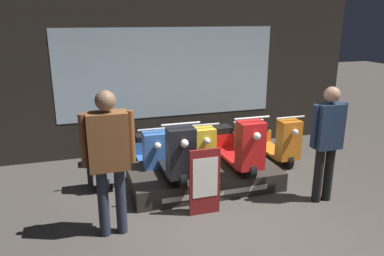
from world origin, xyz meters
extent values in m
plane|color=#423D38|center=(0.00, 0.00, 0.00)|extent=(30.00, 30.00, 0.00)
cube|color=#28231E|center=(0.00, 3.35, 1.60)|extent=(7.68, 0.08, 3.20)
cube|color=silver|center=(0.00, 3.31, 1.55)|extent=(4.22, 0.01, 1.70)
cube|color=#2D2823|center=(0.11, 1.51, 0.15)|extent=(2.31, 1.18, 0.29)
cube|color=silver|center=(0.11, 0.92, 0.13)|extent=(1.62, 0.01, 0.07)
cylinder|color=black|center=(-0.41, 0.94, 0.44)|extent=(0.09, 0.29, 0.29)
cylinder|color=black|center=(-0.41, 2.09, 0.44)|extent=(0.09, 0.29, 0.29)
cube|color=black|center=(-0.41, 1.51, 0.43)|extent=(0.36, 1.07, 0.05)
cube|color=black|center=(-0.41, 0.96, 0.81)|extent=(0.37, 0.26, 0.70)
cube|color=black|center=(-0.41, 2.07, 0.51)|extent=(0.39, 0.30, 0.33)
cube|color=black|center=(-0.41, 2.06, 0.73)|extent=(0.29, 0.27, 0.11)
cylinder|color=silver|center=(-0.41, 0.95, 1.22)|extent=(0.53, 0.03, 0.03)
sphere|color=white|center=(-0.41, 0.77, 1.00)|extent=(0.11, 0.11, 0.11)
cylinder|color=black|center=(0.63, 0.94, 0.44)|extent=(0.09, 0.29, 0.29)
cylinder|color=black|center=(0.63, 2.09, 0.44)|extent=(0.09, 0.29, 0.29)
cube|color=red|center=(0.63, 1.51, 0.43)|extent=(0.36, 1.07, 0.05)
cube|color=red|center=(0.63, 0.96, 0.81)|extent=(0.37, 0.26, 0.70)
cube|color=red|center=(0.63, 2.07, 0.51)|extent=(0.39, 0.30, 0.33)
cube|color=black|center=(0.63, 2.06, 0.73)|extent=(0.29, 0.27, 0.11)
cylinder|color=silver|center=(0.63, 0.95, 1.22)|extent=(0.53, 0.03, 0.03)
sphere|color=white|center=(0.63, 0.77, 1.00)|extent=(0.11, 0.11, 0.11)
cylinder|color=black|center=(-1.39, 1.76, 0.14)|extent=(0.09, 0.29, 0.29)
cylinder|color=black|center=(-1.39, 2.92, 0.14)|extent=(0.09, 0.29, 0.29)
cube|color=#BCBCC1|center=(-1.39, 2.34, 0.13)|extent=(0.36, 1.07, 0.05)
cube|color=#BCBCC1|center=(-1.39, 1.78, 0.51)|extent=(0.37, 0.26, 0.70)
cube|color=#BCBCC1|center=(-1.39, 2.89, 0.22)|extent=(0.39, 0.30, 0.33)
cube|color=black|center=(-1.39, 2.89, 0.44)|extent=(0.29, 0.27, 0.11)
cylinder|color=silver|center=(-1.39, 1.78, 0.92)|extent=(0.53, 0.03, 0.03)
sphere|color=white|center=(-1.39, 1.60, 0.71)|extent=(0.11, 0.11, 0.11)
cylinder|color=black|center=(-0.60, 1.76, 0.14)|extent=(0.09, 0.29, 0.29)
cylinder|color=black|center=(-0.60, 2.92, 0.14)|extent=(0.09, 0.29, 0.29)
cube|color=#386BBC|center=(-0.60, 2.34, 0.13)|extent=(0.36, 1.07, 0.05)
cube|color=#386BBC|center=(-0.60, 1.78, 0.51)|extent=(0.37, 0.26, 0.70)
cube|color=#386BBC|center=(-0.60, 2.89, 0.22)|extent=(0.39, 0.30, 0.33)
cube|color=black|center=(-0.60, 2.89, 0.44)|extent=(0.29, 0.27, 0.11)
cylinder|color=silver|center=(-0.60, 1.78, 0.92)|extent=(0.53, 0.03, 0.03)
sphere|color=white|center=(-0.60, 1.60, 0.71)|extent=(0.11, 0.11, 0.11)
cylinder|color=black|center=(0.19, 1.76, 0.14)|extent=(0.09, 0.29, 0.29)
cylinder|color=black|center=(0.19, 2.92, 0.14)|extent=(0.09, 0.29, 0.29)
cube|color=yellow|center=(0.19, 2.34, 0.13)|extent=(0.36, 1.07, 0.05)
cube|color=yellow|center=(0.19, 1.78, 0.51)|extent=(0.37, 0.26, 0.70)
cube|color=yellow|center=(0.19, 2.89, 0.22)|extent=(0.39, 0.30, 0.33)
cube|color=black|center=(0.19, 2.89, 0.44)|extent=(0.29, 0.27, 0.11)
cylinder|color=silver|center=(0.19, 1.78, 0.92)|extent=(0.53, 0.03, 0.03)
sphere|color=white|center=(0.19, 1.60, 0.71)|extent=(0.11, 0.11, 0.11)
cylinder|color=black|center=(0.98, 1.76, 0.14)|extent=(0.09, 0.29, 0.29)
cylinder|color=black|center=(0.98, 2.92, 0.14)|extent=(0.09, 0.29, 0.29)
cube|color=#8EC6AD|center=(0.98, 2.34, 0.13)|extent=(0.36, 1.07, 0.05)
cube|color=#8EC6AD|center=(0.98, 1.78, 0.51)|extent=(0.37, 0.26, 0.70)
cube|color=#8EC6AD|center=(0.98, 2.89, 0.22)|extent=(0.39, 0.30, 0.33)
cube|color=black|center=(0.98, 2.89, 0.44)|extent=(0.29, 0.27, 0.11)
cylinder|color=silver|center=(0.98, 1.78, 0.92)|extent=(0.53, 0.03, 0.03)
sphere|color=white|center=(0.98, 1.60, 0.71)|extent=(0.11, 0.11, 0.11)
cylinder|color=black|center=(1.77, 1.76, 0.14)|extent=(0.09, 0.29, 0.29)
cylinder|color=black|center=(1.77, 2.92, 0.14)|extent=(0.09, 0.29, 0.29)
cube|color=orange|center=(1.77, 2.34, 0.13)|extent=(0.36, 1.07, 0.05)
cube|color=orange|center=(1.77, 1.78, 0.51)|extent=(0.37, 0.26, 0.70)
cube|color=orange|center=(1.77, 2.89, 0.22)|extent=(0.39, 0.30, 0.33)
cube|color=black|center=(1.77, 2.89, 0.44)|extent=(0.29, 0.27, 0.11)
cylinder|color=silver|center=(1.77, 1.78, 0.92)|extent=(0.53, 0.03, 0.03)
sphere|color=white|center=(1.77, 1.60, 0.71)|extent=(0.11, 0.11, 0.11)
cylinder|color=#232838|center=(-1.50, 0.53, 0.43)|extent=(0.13, 0.13, 0.87)
cylinder|color=#232838|center=(-1.29, 0.53, 0.43)|extent=(0.13, 0.13, 0.87)
cube|color=brown|center=(-1.40, 0.53, 1.21)|extent=(0.46, 0.26, 0.69)
cylinder|color=brown|center=(-1.67, 0.53, 1.24)|extent=(0.08, 0.08, 0.63)
cylinder|color=brown|center=(-1.13, 0.53, 1.24)|extent=(0.08, 0.08, 0.63)
sphere|color=brown|center=(-1.40, 0.53, 1.69)|extent=(0.23, 0.23, 0.23)
cylinder|color=black|center=(1.51, 0.53, 0.41)|extent=(0.13, 0.13, 0.81)
cylinder|color=black|center=(1.69, 0.53, 0.41)|extent=(0.13, 0.13, 0.81)
cube|color=#1E2D47|center=(1.60, 0.53, 1.13)|extent=(0.39, 0.22, 0.64)
cylinder|color=#1E2D47|center=(1.37, 0.53, 1.16)|extent=(0.08, 0.08, 0.59)
cylinder|color=#1E2D47|center=(1.83, 0.53, 1.16)|extent=(0.08, 0.08, 0.59)
sphere|color=#A87A5B|center=(1.60, 0.53, 1.58)|extent=(0.22, 0.22, 0.22)
cube|color=maroon|center=(-0.16, 0.66, 0.47)|extent=(0.42, 0.04, 0.93)
cube|color=white|center=(-0.16, 0.64, 0.54)|extent=(0.35, 0.01, 0.56)
camera|label=1|loc=(-1.66, -3.67, 2.60)|focal=35.00mm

